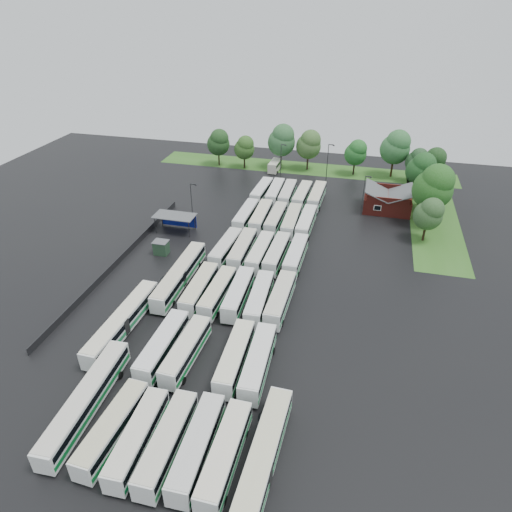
% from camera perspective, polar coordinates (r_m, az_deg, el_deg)
% --- Properties ---
extents(ground, '(160.00, 160.00, 0.00)m').
position_cam_1_polar(ground, '(71.31, -3.96, -6.31)').
color(ground, black).
rests_on(ground, ground).
extents(brick_building, '(10.07, 8.60, 5.39)m').
position_cam_1_polar(brick_building, '(105.08, 16.07, 6.51)').
color(brick_building, maroon).
rests_on(brick_building, ground).
extents(wash_shed, '(8.20, 4.20, 3.58)m').
position_cam_1_polar(wash_shed, '(92.93, -10.04, 4.81)').
color(wash_shed, '#2D2D30').
rests_on(wash_shed, ground).
extents(utility_hut, '(2.70, 2.20, 2.62)m').
position_cam_1_polar(utility_hut, '(85.79, -11.77, 1.05)').
color(utility_hut, '#203C26').
rests_on(utility_hut, ground).
extents(grass_strip_north, '(80.00, 10.00, 0.01)m').
position_cam_1_polar(grass_strip_north, '(127.25, 5.97, 10.86)').
color(grass_strip_north, '#30621E').
rests_on(grass_strip_north, ground).
extents(grass_strip_east, '(10.00, 50.00, 0.01)m').
position_cam_1_polar(grass_strip_east, '(106.81, 21.26, 4.87)').
color(grass_strip_east, '#30621E').
rests_on(grass_strip_east, ground).
extents(west_fence, '(0.10, 50.00, 1.20)m').
position_cam_1_polar(west_fence, '(85.35, -16.64, -0.38)').
color(west_fence, '#2D2D30').
rests_on(west_fence, ground).
extents(bus_r0c0, '(3.06, 11.85, 3.27)m').
position_cam_1_polar(bus_r0c0, '(54.75, -17.49, -19.81)').
color(bus_r0c0, white).
rests_on(bus_r0c0, ground).
extents(bus_r0c1, '(2.83, 11.63, 3.22)m').
position_cam_1_polar(bus_r0c1, '(53.27, -14.55, -21.12)').
color(bus_r0c1, white).
rests_on(bus_r0c1, ground).
extents(bus_r0c2, '(2.68, 11.95, 3.32)m').
position_cam_1_polar(bus_r0c2, '(52.20, -11.05, -21.90)').
color(bus_r0c2, white).
rests_on(bus_r0c2, ground).
extents(bus_r0c3, '(2.83, 12.06, 3.34)m').
position_cam_1_polar(bus_r0c3, '(51.44, -7.35, -22.51)').
color(bus_r0c3, white).
rests_on(bus_r0c3, ground).
extents(bus_r0c4, '(2.61, 12.01, 3.34)m').
position_cam_1_polar(bus_r0c4, '(50.60, -3.89, -23.52)').
color(bus_r0c4, white).
rests_on(bus_r0c4, ground).
extents(bus_r1c0, '(2.77, 12.24, 3.40)m').
position_cam_1_polar(bus_r1c0, '(62.64, -11.58, -10.92)').
color(bus_r1c0, white).
rests_on(bus_r1c0, ground).
extents(bus_r1c1, '(2.93, 11.83, 3.27)m').
position_cam_1_polar(bus_r1c1, '(61.49, -8.74, -11.62)').
color(bus_r1c1, white).
rests_on(bus_r1c1, ground).
extents(bus_r1c3, '(2.93, 12.14, 3.36)m').
position_cam_1_polar(bus_r1c3, '(59.90, -2.67, -12.52)').
color(bus_r1c3, white).
rests_on(bus_r1c3, ground).
extents(bus_r1c4, '(3.03, 12.30, 3.40)m').
position_cam_1_polar(bus_r1c4, '(59.18, 0.27, -13.11)').
color(bus_r1c4, white).
rests_on(bus_r1c4, ground).
extents(bus_r2c0, '(2.59, 11.86, 3.30)m').
position_cam_1_polar(bus_r2c0, '(72.43, -7.08, -4.07)').
color(bus_r2c0, white).
rests_on(bus_r2c0, ground).
extents(bus_r2c1, '(2.77, 11.64, 3.22)m').
position_cam_1_polar(bus_r2c1, '(71.37, -4.82, -4.56)').
color(bus_r2c1, white).
rests_on(bus_r2c1, ground).
extents(bus_r2c2, '(2.84, 11.84, 3.28)m').
position_cam_1_polar(bus_r2c2, '(70.83, -2.23, -4.73)').
color(bus_r2c2, white).
rests_on(bus_r2c2, ground).
extents(bus_r2c3, '(3.07, 12.00, 3.31)m').
position_cam_1_polar(bus_r2c3, '(69.71, 0.42, -5.34)').
color(bus_r2c3, white).
rests_on(bus_r2c3, ground).
extents(bus_r2c4, '(2.76, 12.13, 3.37)m').
position_cam_1_polar(bus_r2c4, '(69.66, 3.04, -5.39)').
color(bus_r2c4, white).
rests_on(bus_r2c4, ground).
extents(bus_r3c0, '(3.02, 11.70, 3.23)m').
position_cam_1_polar(bus_r3c0, '(83.12, -3.78, 1.02)').
color(bus_r3c0, white).
rests_on(bus_r3c0, ground).
extents(bus_r3c1, '(2.66, 11.99, 3.33)m').
position_cam_1_polar(bus_r3c1, '(82.40, -1.71, 0.84)').
color(bus_r3c1, white).
rests_on(bus_r3c1, ground).
extents(bus_r3c2, '(2.67, 11.76, 3.26)m').
position_cam_1_polar(bus_r3c2, '(81.46, 0.52, 0.44)').
color(bus_r3c2, white).
rests_on(bus_r3c2, ground).
extents(bus_r3c3, '(2.79, 11.91, 3.30)m').
position_cam_1_polar(bus_r3c3, '(81.18, 2.62, 0.31)').
color(bus_r3c3, white).
rests_on(bus_r3c3, ground).
extents(bus_r3c4, '(2.72, 11.94, 3.31)m').
position_cam_1_polar(bus_r3c4, '(80.80, 4.98, 0.06)').
color(bus_r3c4, white).
rests_on(bus_r3c4, ground).
extents(bus_r4c0, '(2.69, 11.81, 3.28)m').
position_cam_1_polar(bus_r4c0, '(94.93, -1.26, 5.08)').
color(bus_r4c0, white).
rests_on(bus_r4c0, ground).
extents(bus_r4c1, '(2.76, 12.03, 3.34)m').
position_cam_1_polar(bus_r4c1, '(94.33, 0.63, 4.93)').
color(bus_r4c1, white).
rests_on(bus_r4c1, ground).
extents(bus_r4c2, '(2.57, 11.55, 3.21)m').
position_cam_1_polar(bus_r4c2, '(93.75, 2.49, 4.68)').
color(bus_r4c2, white).
rests_on(bus_r4c2, ground).
extents(bus_r4c3, '(2.77, 11.95, 3.31)m').
position_cam_1_polar(bus_r4c3, '(92.80, 4.45, 4.37)').
color(bus_r4c3, white).
rests_on(bus_r4c3, ground).
extents(bus_r4c4, '(2.71, 11.95, 3.32)m').
position_cam_1_polar(bus_r4c4, '(92.49, 6.29, 4.18)').
color(bus_r4c4, white).
rests_on(bus_r4c4, ground).
extents(bus_r5c0, '(2.86, 11.66, 3.22)m').
position_cam_1_polar(bus_r5c0, '(106.92, 0.72, 8.11)').
color(bus_r5c0, white).
rests_on(bus_r5c0, ground).
extents(bus_r5c1, '(2.75, 11.77, 3.26)m').
position_cam_1_polar(bus_r5c1, '(106.32, 2.40, 7.96)').
color(bus_r5c1, white).
rests_on(bus_r5c1, ground).
extents(bus_r5c2, '(2.66, 11.67, 3.24)m').
position_cam_1_polar(bus_r5c2, '(105.79, 3.96, 7.78)').
color(bus_r5c2, white).
rests_on(bus_r5c2, ground).
extents(bus_r5c3, '(2.93, 11.91, 3.29)m').
position_cam_1_polar(bus_r5c3, '(105.07, 5.79, 7.55)').
color(bus_r5c3, white).
rests_on(bus_r5c3, ground).
extents(bus_r5c4, '(2.89, 12.07, 3.34)m').
position_cam_1_polar(bus_r5c4, '(105.01, 7.61, 7.44)').
color(bus_r5c4, white).
rests_on(bus_r5c4, ground).
extents(artic_bus_west_a, '(3.18, 17.45, 3.22)m').
position_cam_1_polar(artic_bus_west_a, '(58.41, -20.45, -16.49)').
color(artic_bus_west_a, white).
rests_on(artic_bus_west_a, ground).
extents(artic_bus_west_b, '(2.61, 18.01, 3.34)m').
position_cam_1_polar(artic_bus_west_b, '(76.08, -9.52, -2.38)').
color(artic_bus_west_b, white).
rests_on(artic_bus_west_b, ground).
extents(artic_bus_west_c, '(2.90, 17.53, 3.24)m').
position_cam_1_polar(artic_bus_west_c, '(68.02, -16.34, -7.89)').
color(artic_bus_west_c, white).
rests_on(artic_bus_west_c, ground).
extents(artic_bus_east, '(3.04, 18.16, 3.36)m').
position_cam_1_polar(artic_bus_east, '(49.81, 0.61, -24.65)').
color(artic_bus_east, white).
rests_on(artic_bus_east, ground).
extents(minibus, '(2.55, 6.32, 2.72)m').
position_cam_1_polar(minibus, '(124.17, 2.35, 11.23)').
color(minibus, silver).
rests_on(minibus, ground).
extents(tree_north_0, '(6.14, 6.14, 10.17)m').
position_cam_1_polar(tree_north_0, '(127.13, -4.69, 14.01)').
color(tree_north_0, '#3A2E20').
rests_on(tree_north_0, ground).
extents(tree_north_1, '(5.45, 5.45, 9.03)m').
position_cam_1_polar(tree_north_1, '(124.78, -1.42, 13.42)').
color(tree_north_1, black).
rests_on(tree_north_1, ground).
extents(tree_north_2, '(7.28, 7.28, 12.06)m').
position_cam_1_polar(tree_north_2, '(124.56, 3.27, 14.29)').
color(tree_north_2, black).
rests_on(tree_north_2, ground).
extents(tree_north_3, '(6.58, 6.58, 10.91)m').
position_cam_1_polar(tree_north_3, '(124.10, 6.67, 13.71)').
color(tree_north_3, '#36251C').
rests_on(tree_north_3, ground).
extents(tree_north_4, '(5.70, 5.70, 9.45)m').
position_cam_1_polar(tree_north_4, '(122.65, 12.42, 12.55)').
color(tree_north_4, black).
rests_on(tree_north_4, ground).
extents(tree_north_5, '(7.46, 7.46, 12.35)m').
position_cam_1_polar(tree_north_5, '(123.13, 17.10, 12.91)').
color(tree_north_5, '#372212').
rests_on(tree_north_5, ground).
extents(tree_north_6, '(5.41, 5.41, 8.96)m').
position_cam_1_polar(tree_north_6, '(121.50, 19.52, 11.19)').
color(tree_north_6, '#362516').
rests_on(tree_north_6, ground).
extents(tree_east_0, '(5.48, 5.48, 9.08)m').
position_cam_1_polar(tree_east_0, '(92.36, 20.85, 4.98)').
color(tree_east_0, black).
rests_on(tree_east_0, ground).
extents(tree_east_1, '(8.00, 8.00, 13.26)m').
position_cam_1_polar(tree_east_1, '(98.16, 21.39, 8.09)').
color(tree_east_1, black).
rests_on(tree_east_1, ground).
extents(tree_east_2, '(5.84, 5.84, 9.67)m').
position_cam_1_polar(tree_east_2, '(106.08, 21.14, 8.41)').
color(tree_east_2, '#332117').
rests_on(tree_east_2, ground).
extents(tree_east_3, '(6.61, 6.61, 10.94)m').
position_cam_1_polar(tree_east_3, '(111.94, 19.99, 10.20)').
color(tree_east_3, black).
rests_on(tree_east_3, ground).
extents(tree_east_4, '(6.05, 6.05, 10.02)m').
position_cam_1_polar(tree_east_4, '(119.80, 21.30, 10.94)').
color(tree_east_4, black).
rests_on(tree_east_4, ground).
extents(lamp_post_ne, '(1.39, 0.27, 9.01)m').
position_cam_1_polar(lamp_post_ne, '(99.62, 13.35, 7.67)').
color(lamp_post_ne, '#2D2D30').
rests_on(lamp_post_ne, ground).
extents(lamp_post_nw, '(1.51, 0.29, 9.81)m').
position_cam_1_polar(lamp_post_nw, '(92.08, -7.97, 6.60)').
color(lamp_post_nw, '#2D2D30').
rests_on(lamp_post_nw, ground).
extents(lamp_post_back_w, '(1.41, 0.27, 9.16)m').
position_cam_1_polar(lamp_post_back_w, '(117.24, 3.18, 11.99)').
color(lamp_post_back_w, '#2D2D30').
rests_on(lamp_post_back_w, ground).
extents(lamp_post_back_e, '(1.54, 0.30, 9.97)m').
position_cam_1_polar(lamp_post_back_e, '(115.79, 8.99, 11.66)').
color(lamp_post_back_e, '#2D2D30').
rests_on(lamp_post_back_e, ground).
extents(puddle_0, '(5.74, 5.74, 0.01)m').
position_cam_1_polar(puddle_0, '(58.41, -13.12, -17.54)').
color(puddle_0, black).
rests_on(puddle_0, ground).
extents(puddle_1, '(4.13, 4.13, 0.01)m').
position_cam_1_polar(puddle_1, '(54.19, -4.42, -21.65)').
color(puddle_1, black).
rests_on(puddle_1, ground).
extents(puddle_2, '(5.20, 5.20, 0.01)m').
position_cam_1_polar(puddle_2, '(78.29, -10.11, -3.02)').
color(puddle_2, black).
rests_on(puddle_2, ground).
extents(puddle_3, '(5.11, 5.11, 0.01)m').
position_cam_1_polar(puddle_3, '(67.71, 1.03, -8.55)').
color(puddle_3, black).
rests_on(puddle_3, ground).
extents(puddle_4, '(2.97, 2.97, 0.01)m').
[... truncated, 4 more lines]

